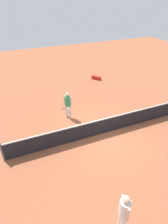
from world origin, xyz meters
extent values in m
plane|color=#9E5638|center=(0.00, 0.00, 0.00)|extent=(40.00, 40.00, 0.00)
cylinder|color=#4C4C51|center=(5.00, 0.00, 0.54)|extent=(0.09, 0.09, 1.07)
cube|color=black|center=(0.00, 0.00, 0.46)|extent=(10.00, 0.02, 0.91)
cube|color=white|center=(0.00, 0.00, 0.94)|extent=(10.00, 0.04, 0.06)
cylinder|color=white|center=(1.07, -2.12, 0.42)|extent=(0.20, 0.20, 0.85)
cylinder|color=white|center=(1.20, -2.29, 0.42)|extent=(0.20, 0.20, 0.85)
cylinder|color=#339959|center=(1.13, -2.20, 1.16)|extent=(0.48, 0.48, 0.62)
cylinder|color=beige|center=(1.00, -2.03, 1.18)|extent=(0.13, 0.13, 0.58)
cylinder|color=beige|center=(1.27, -2.37, 1.18)|extent=(0.13, 0.13, 0.58)
sphere|color=beige|center=(1.13, -2.20, 1.58)|extent=(0.32, 0.32, 0.23)
cylinder|color=white|center=(1.68, 4.51, 0.42)|extent=(0.16, 0.16, 0.85)
cylinder|color=white|center=(1.69, 4.62, 1.16)|extent=(0.39, 0.39, 0.62)
cylinder|color=beige|center=(1.66, 4.41, 1.18)|extent=(0.10, 0.10, 0.58)
cylinder|color=beige|center=(1.72, 4.83, 1.18)|extent=(0.10, 0.10, 0.58)
sphere|color=beige|center=(1.69, 4.62, 1.58)|extent=(0.26, 0.26, 0.23)
torus|color=black|center=(0.83, -3.18, 0.01)|extent=(0.40, 0.40, 0.02)
cylinder|color=silver|center=(0.83, -3.18, 0.01)|extent=(0.34, 0.34, 0.00)
cylinder|color=black|center=(1.10, -3.27, 0.02)|extent=(0.27, 0.12, 0.03)
sphere|color=#C6E033|center=(-0.42, -5.16, 0.03)|extent=(0.07, 0.07, 0.07)
sphere|color=#C6E033|center=(0.98, -3.92, 0.03)|extent=(0.07, 0.07, 0.07)
sphere|color=#C6E033|center=(-1.16, -1.50, 0.03)|extent=(0.07, 0.07, 0.07)
sphere|color=#C6E033|center=(-2.85, -4.64, 0.03)|extent=(0.07, 0.07, 0.07)
cube|color=#B21E1E|center=(-3.09, -6.93, 0.14)|extent=(0.72, 0.80, 0.28)
cylinder|color=black|center=(-2.87, -7.21, 0.14)|extent=(0.27, 0.24, 0.27)
camera|label=1|loc=(4.06, 7.09, 6.58)|focal=30.46mm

